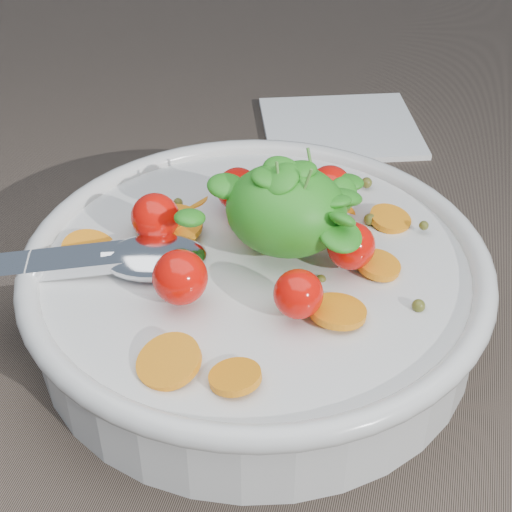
# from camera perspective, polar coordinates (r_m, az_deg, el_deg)

# --- Properties ---
(ground) EXTENTS (6.00, 6.00, 0.00)m
(ground) POSITION_cam_1_polar(r_m,az_deg,el_deg) (0.55, -1.10, -3.46)
(ground) COLOR brown
(ground) RESTS_ON ground
(bowl) EXTENTS (0.32, 0.30, 0.13)m
(bowl) POSITION_cam_1_polar(r_m,az_deg,el_deg) (0.51, -0.01, -2.07)
(bowl) COLOR silver
(bowl) RESTS_ON ground
(napkin) EXTENTS (0.18, 0.17, 0.01)m
(napkin) POSITION_cam_1_polar(r_m,az_deg,el_deg) (0.76, 6.14, 9.28)
(napkin) COLOR white
(napkin) RESTS_ON ground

